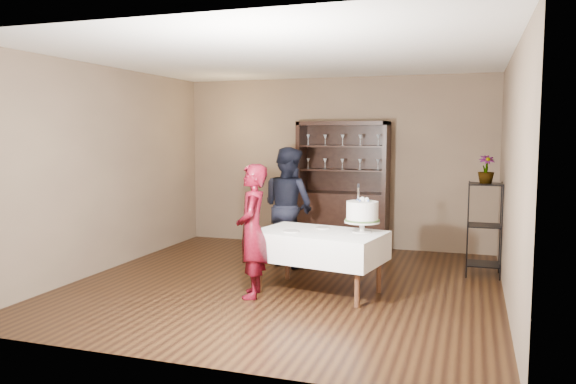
% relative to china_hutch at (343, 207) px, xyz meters
% --- Properties ---
extents(floor, '(5.00, 5.00, 0.00)m').
position_rel_china_hutch_xyz_m(floor, '(-0.20, -2.25, -0.66)').
color(floor, black).
rests_on(floor, ground).
extents(ceiling, '(5.00, 5.00, 0.00)m').
position_rel_china_hutch_xyz_m(ceiling, '(-0.20, -2.25, 2.04)').
color(ceiling, white).
rests_on(ceiling, back_wall).
extents(back_wall, '(5.00, 0.02, 2.70)m').
position_rel_china_hutch_xyz_m(back_wall, '(-0.20, 0.25, 0.69)').
color(back_wall, brown).
rests_on(back_wall, floor).
extents(wall_left, '(0.02, 5.00, 2.70)m').
position_rel_china_hutch_xyz_m(wall_left, '(-2.70, -2.25, 0.69)').
color(wall_left, brown).
rests_on(wall_left, floor).
extents(wall_right, '(0.02, 5.00, 2.70)m').
position_rel_china_hutch_xyz_m(wall_right, '(2.30, -2.25, 0.69)').
color(wall_right, brown).
rests_on(wall_right, floor).
extents(china_hutch, '(1.40, 0.48, 2.00)m').
position_rel_china_hutch_xyz_m(china_hutch, '(0.00, 0.00, 0.00)').
color(china_hutch, black).
rests_on(china_hutch, floor).
extents(plant_etagere, '(0.42, 0.42, 1.20)m').
position_rel_china_hutch_xyz_m(plant_etagere, '(2.08, -1.05, -0.01)').
color(plant_etagere, black).
rests_on(plant_etagere, floor).
extents(cake_table, '(1.56, 1.13, 0.71)m').
position_rel_china_hutch_xyz_m(cake_table, '(0.28, -2.45, -0.12)').
color(cake_table, silver).
rests_on(cake_table, floor).
extents(woman, '(0.49, 0.62, 1.49)m').
position_rel_china_hutch_xyz_m(woman, '(-0.39, -2.84, 0.08)').
color(woman, '#3A050E').
rests_on(woman, floor).
extents(man, '(0.99, 0.91, 1.63)m').
position_rel_china_hutch_xyz_m(man, '(-0.49, -1.26, 0.15)').
color(man, black).
rests_on(man, floor).
extents(cake, '(0.44, 0.44, 0.55)m').
position_rel_china_hutch_xyz_m(cake, '(0.75, -2.35, 0.26)').
color(cake, beige).
rests_on(cake, cake_table).
extents(plate_near, '(0.23, 0.23, 0.01)m').
position_rel_china_hutch_xyz_m(plate_near, '(-0.02, -2.58, 0.05)').
color(plate_near, beige).
rests_on(plate_near, cake_table).
extents(plate_far, '(0.18, 0.18, 0.01)m').
position_rel_china_hutch_xyz_m(plate_far, '(0.27, -2.24, 0.05)').
color(plate_far, beige).
rests_on(plate_far, cake_table).
extents(potted_plant, '(0.24, 0.24, 0.36)m').
position_rel_china_hutch_xyz_m(potted_plant, '(2.08, -1.05, 0.70)').
color(potted_plant, '#43642F').
rests_on(potted_plant, plant_etagere).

